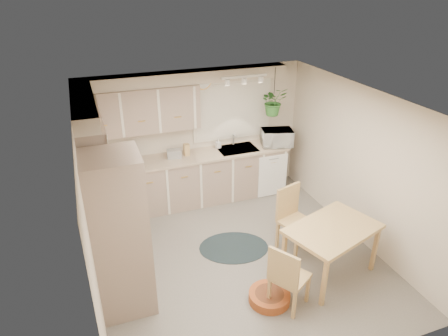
{
  "coord_description": "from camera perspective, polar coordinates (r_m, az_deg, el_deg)",
  "views": [
    {
      "loc": [
        -1.86,
        -4.45,
        3.85
      ],
      "look_at": [
        -0.02,
        0.55,
        1.24
      ],
      "focal_mm": 32.0,
      "sensor_mm": 36.0,
      "label": 1
    }
  ],
  "objects": [
    {
      "name": "track_light_bar",
      "position": [
        6.69,
        2.91,
        12.94
      ],
      "size": [
        0.8,
        0.04,
        0.04
      ],
      "primitive_type": "cube",
      "color": "white",
      "rests_on": "ceiling"
    },
    {
      "name": "base_cab_back",
      "position": [
        7.3,
        -4.71,
        -1.75
      ],
      "size": [
        3.6,
        0.6,
        0.9
      ],
      "primitive_type": "cube",
      "color": "gray",
      "rests_on": "floor"
    },
    {
      "name": "floor",
      "position": [
        6.17,
        1.99,
        -12.55
      ],
      "size": [
        4.2,
        4.2,
        0.0
      ],
      "primitive_type": "plane",
      "color": "slate",
      "rests_on": "ground"
    },
    {
      "name": "base_cab_left",
      "position": [
        6.32,
        -15.65,
        -7.57
      ],
      "size": [
        0.6,
        1.85,
        0.9
      ],
      "primitive_type": "cube",
      "color": "gray",
      "rests_on": "floor"
    },
    {
      "name": "coffee_maker",
      "position": [
        6.86,
        -12.99,
        1.68
      ],
      "size": [
        0.2,
        0.23,
        0.3
      ],
      "primitive_type": "cube",
      "rotation": [
        0.0,
        0.0,
        -0.15
      ],
      "color": "black",
      "rests_on": "counter_back"
    },
    {
      "name": "knife_block",
      "position": [
        7.08,
        -5.38,
        2.63
      ],
      "size": [
        0.1,
        0.1,
        0.21
      ],
      "primitive_type": "cube",
      "rotation": [
        0.0,
        0.0,
        0.05
      ],
      "color": "tan",
      "rests_on": "counter_back"
    },
    {
      "name": "wall_front",
      "position": [
        4.0,
        14.08,
        -16.39
      ],
      "size": [
        4.0,
        0.04,
        2.4
      ],
      "primitive_type": "cube",
      "color": "beige",
      "rests_on": "floor"
    },
    {
      "name": "braided_rug",
      "position": [
        6.34,
        1.4,
        -11.26
      ],
      "size": [
        1.26,
        1.08,
        0.01
      ],
      "primitive_type": "ellipsoid",
      "rotation": [
        0.0,
        0.0,
        -0.28
      ],
      "color": "black",
      "rests_on": "floor"
    },
    {
      "name": "wall_right",
      "position": [
        6.46,
        18.85,
        0.37
      ],
      "size": [
        0.04,
        4.2,
        2.4
      ],
      "primitive_type": "cube",
      "color": "beige",
      "rests_on": "floor"
    },
    {
      "name": "window_blinds",
      "position": [
        7.35,
        1.2,
        8.27
      ],
      "size": [
        1.4,
        0.02,
        1.0
      ],
      "primitive_type": "cube",
      "color": "white",
      "rests_on": "wall_back"
    },
    {
      "name": "cooktop",
      "position": [
        5.57,
        -15.43,
        -6.41
      ],
      "size": [
        0.52,
        0.58,
        0.02
      ],
      "primitive_type": "cube",
      "color": "white",
      "rests_on": "counter_left"
    },
    {
      "name": "wall_oven_face",
      "position": [
        4.97,
        -10.97,
        -8.76
      ],
      "size": [
        0.02,
        0.56,
        0.58
      ],
      "primitive_type": "cube",
      "color": "white",
      "rests_on": "oven_stack"
    },
    {
      "name": "dishwasher_front",
      "position": [
        7.55,
        6.97,
        -1.11
      ],
      "size": [
        0.58,
        0.02,
        0.83
      ],
      "primitive_type": "cube",
      "color": "white",
      "rests_on": "base_cab_back"
    },
    {
      "name": "wall_left",
      "position": [
        5.18,
        -18.91,
        -6.26
      ],
      "size": [
        0.04,
        4.2,
        2.4
      ],
      "primitive_type": "cube",
      "color": "beige",
      "rests_on": "floor"
    },
    {
      "name": "ceiling",
      "position": [
        5.03,
        2.41,
        9.33
      ],
      "size": [
        4.2,
        4.2,
        0.0
      ],
      "primitive_type": "plane",
      "color": "white",
      "rests_on": "wall_back"
    },
    {
      "name": "pet_bed",
      "position": [
        5.48,
        6.49,
        -17.82
      ],
      "size": [
        0.67,
        0.67,
        0.12
      ],
      "primitive_type": "cylinder",
      "rotation": [
        0.0,
        0.0,
        0.27
      ],
      "color": "#9E3D1F",
      "rests_on": "floor"
    },
    {
      "name": "range_hood",
      "position": [
        5.34,
        -16.21,
        -2.31
      ],
      "size": [
        0.4,
        0.6,
        0.14
      ],
      "primitive_type": "cube",
      "color": "white",
      "rests_on": "upper_cab_left"
    },
    {
      "name": "sink",
      "position": [
        7.37,
        1.91,
        2.47
      ],
      "size": [
        0.7,
        0.48,
        0.1
      ],
      "primitive_type": "cube",
      "color": "#A3A6AA",
      "rests_on": "counter_back"
    },
    {
      "name": "wall_clock",
      "position": [
        7.02,
        -3.04,
        12.29
      ],
      "size": [
        0.3,
        0.03,
        0.3
      ],
      "primitive_type": "cylinder",
      "rotation": [
        1.57,
        0.0,
        0.0
      ],
      "color": "gold",
      "rests_on": "wall_back"
    },
    {
      "name": "dining_table",
      "position": [
        5.84,
        14.9,
        -11.33
      ],
      "size": [
        1.42,
        1.16,
        0.77
      ],
      "primitive_type": "cube",
      "rotation": [
        0.0,
        0.0,
        0.32
      ],
      "color": "tan",
      "rests_on": "floor"
    },
    {
      "name": "hanging_plant",
      "position": [
        7.24,
        7.07,
        9.01
      ],
      "size": [
        0.46,
        0.51,
        0.39
      ],
      "primitive_type": "imported",
      "rotation": [
        0.0,
        0.0,
        -0.01
      ],
      "color": "#306C2B",
      "rests_on": "ceiling"
    },
    {
      "name": "counter_back",
      "position": [
        7.09,
        -4.83,
        1.57
      ],
      "size": [
        3.64,
        0.64,
        0.04
      ],
      "primitive_type": "cube",
      "color": "#C0A98C",
      "rests_on": "base_cab_back"
    },
    {
      "name": "chair_back",
      "position": [
        6.13,
        10.38,
        -7.45
      ],
      "size": [
        0.59,
        0.59,
        1.01
      ],
      "primitive_type": "cube",
      "rotation": [
        0.0,
        0.0,
        3.45
      ],
      "color": "tan",
      "rests_on": "floor"
    },
    {
      "name": "oven_stack",
      "position": [
        4.94,
        -14.65,
        -9.37
      ],
      "size": [
        0.65,
        0.65,
        2.1
      ],
      "primitive_type": "cube",
      "color": "gray",
      "rests_on": "floor"
    },
    {
      "name": "chair_left",
      "position": [
        5.21,
        9.41,
        -14.83
      ],
      "size": [
        0.6,
        0.6,
        0.93
      ],
      "primitive_type": "cube",
      "rotation": [
        0.0,
        0.0,
        -1.01
      ],
      "color": "tan",
      "rests_on": "floor"
    },
    {
      "name": "window_frame",
      "position": [
        7.36,
        1.17,
        8.29
      ],
      "size": [
        1.5,
        0.02,
        1.1
      ],
      "primitive_type": "cube",
      "color": "beige",
      "rests_on": "wall_back"
    },
    {
      "name": "upper_cab_left",
      "position": [
        5.81,
        -18.61,
        4.3
      ],
      "size": [
        0.35,
        2.0,
        0.75
      ],
      "primitive_type": "cube",
      "color": "gray",
      "rests_on": "wall_left"
    },
    {
      "name": "microwave",
      "position": [
        7.49,
        7.55,
        4.56
      ],
      "size": [
        0.62,
        0.44,
        0.38
      ],
      "primitive_type": "imported",
      "rotation": [
        0.0,
        0.0,
        -0.25
      ],
      "color": "white",
      "rests_on": "counter_back"
    },
    {
      "name": "upper_cab_back",
      "position": [
        6.74,
        -12.05,
        8.03
      ],
      "size": [
        2.0,
        0.35,
        0.75
      ],
      "primitive_type": "cube",
      "color": "gray",
      "rests_on": "wall_back"
    },
    {
      "name": "toaster",
      "position": [
        7.01,
        -7.12,
        2.05
      ],
      "size": [
        0.27,
        0.18,
        0.15
      ],
      "primitive_type": "cube",
      "rotation": [
        0.0,
        0.0,
        -0.14
      ],
      "color": "#A3A6AA",
      "rests_on": "counter_back"
    },
    {
      "name": "soap_bottle",
      "position": [
        7.36,
        -0.86,
        3.15
      ],
      "size": [
        0.12,
        0.2,
        0.09
      ],
      "primitive_type": "imported",
      "rotation": [
        0.0,
        0.0,
        0.23
      ],
      "color": "white",
      "rests_on": "counter_back"
    },
    {
      "name": "counter_left",
      "position": [
        6.08,
        -16.08,
        -3.85
      ],
      "size": [
        0.64,
        1.89,
        0.04
      ],
      "primitive_type": "cube",
      "color": "#C0A98C",
      "rests_on": "base_cab_left"
    },
    {
      "name": "soffit_back",
      "position": [
        6.79,
        -5.65,
        12.77
      ],
      "size": [
        3.6,
        0.3,
        0.2
      ],
      "primitive_type": "cube",
      "color": "beige",
      "rests_on": "wall_back"
    },
    {
      "name": "wall_back",
      "position": [
        7.3,
        -4.06,
        4.75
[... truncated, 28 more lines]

